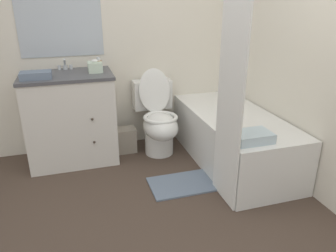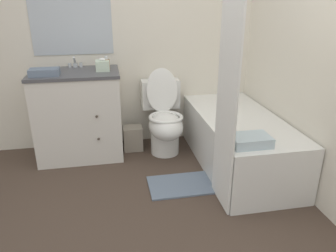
% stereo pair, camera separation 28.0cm
% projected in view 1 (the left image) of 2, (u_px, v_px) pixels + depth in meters
% --- Properties ---
extents(ground_plane, '(14.00, 14.00, 0.00)m').
position_uv_depth(ground_plane, '(192.00, 237.00, 2.29)').
color(ground_plane, '#47382D').
extents(wall_back, '(8.00, 0.06, 2.50)m').
position_uv_depth(wall_back, '(134.00, 29.00, 3.38)').
color(wall_back, silver).
rests_on(wall_back, ground_plane).
extents(wall_right, '(0.05, 2.73, 2.50)m').
position_uv_depth(wall_right, '(285.00, 35.00, 2.92)').
color(wall_right, silver).
rests_on(wall_right, ground_plane).
extents(vanity_cabinet, '(0.85, 0.57, 0.89)m').
position_uv_depth(vanity_cabinet, '(71.00, 117.00, 3.22)').
color(vanity_cabinet, silver).
rests_on(vanity_cabinet, ground_plane).
extents(sink_faucet, '(0.14, 0.12, 0.12)m').
position_uv_depth(sink_faucet, '(65.00, 66.00, 3.22)').
color(sink_faucet, silver).
rests_on(sink_faucet, vanity_cabinet).
extents(toilet, '(0.41, 0.67, 0.87)m').
position_uv_depth(toilet, '(158.00, 120.00, 3.43)').
color(toilet, white).
rests_on(toilet, ground_plane).
extents(bathtub, '(0.71, 1.56, 0.51)m').
position_uv_depth(bathtub, '(233.00, 138.00, 3.26)').
color(bathtub, white).
rests_on(bathtub, ground_plane).
extents(shower_curtain, '(0.02, 0.39, 2.00)m').
position_uv_depth(shower_curtain, '(232.00, 80.00, 2.37)').
color(shower_curtain, white).
rests_on(shower_curtain, ground_plane).
extents(wastebasket, '(0.20, 0.17, 0.26)m').
position_uv_depth(wastebasket, '(126.00, 140.00, 3.52)').
color(wastebasket, gray).
rests_on(wastebasket, ground_plane).
extents(tissue_box, '(0.13, 0.15, 0.12)m').
position_uv_depth(tissue_box, '(95.00, 67.00, 3.11)').
color(tissue_box, silver).
rests_on(tissue_box, vanity_cabinet).
extents(soap_dispenser, '(0.06, 0.06, 0.13)m').
position_uv_depth(soap_dispenser, '(99.00, 65.00, 3.16)').
color(soap_dispenser, tan).
rests_on(soap_dispenser, vanity_cabinet).
extents(hand_towel_folded, '(0.26, 0.16, 0.06)m').
position_uv_depth(hand_towel_folded, '(36.00, 75.00, 2.87)').
color(hand_towel_folded, slate).
rests_on(hand_towel_folded, vanity_cabinet).
extents(bath_towel_folded, '(0.30, 0.21, 0.08)m').
position_uv_depth(bath_towel_folded, '(252.00, 137.00, 2.57)').
color(bath_towel_folded, silver).
rests_on(bath_towel_folded, bathtub).
extents(bath_mat, '(0.58, 0.38, 0.02)m').
position_uv_depth(bath_mat, '(182.00, 184.00, 2.92)').
color(bath_mat, slate).
rests_on(bath_mat, ground_plane).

